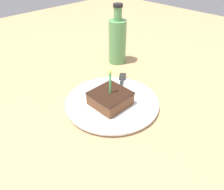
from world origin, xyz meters
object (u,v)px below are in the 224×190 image
object	(u,v)px
fork	(121,84)
bottle	(117,40)
plate	(112,102)
cake_slice	(110,98)

from	to	relation	value
fork	bottle	bearing A→B (deg)	48.20
fork	bottle	xyz separation A→B (m)	(0.14, 0.15, 0.08)
plate	cake_slice	distance (m)	0.03
plate	cake_slice	world-z (taller)	cake_slice
cake_slice	bottle	size ratio (longest dim) A/B	0.51
plate	bottle	xyz separation A→B (m)	(0.23, 0.20, 0.09)
plate	bottle	size ratio (longest dim) A/B	1.24
plate	cake_slice	bearing A→B (deg)	-151.06
plate	bottle	bearing A→B (deg)	40.89
cake_slice	fork	size ratio (longest dim) A/B	0.83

